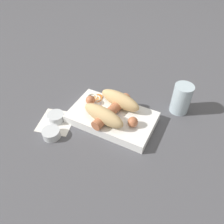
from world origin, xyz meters
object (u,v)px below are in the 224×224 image
Objects in this scene: bread_roll at (112,107)px; condiment_cup_far at (51,134)px; condiment_cup_near at (56,118)px; food_tray at (112,118)px; drink_glass at (181,99)px; sausage at (111,110)px.

condiment_cup_far is at bearing -132.33° from bread_roll.
food_tray is at bearing 26.10° from condiment_cup_near.
bread_roll is at bearing 27.10° from condiment_cup_near.
drink_glass reaches higher than condiment_cup_near.
condiment_cup_near is at bearing -152.90° from bread_roll.
food_tray is 2.64× the size of drink_glass.
sausage is 1.89× the size of drink_glass.
food_tray is 5.05× the size of condiment_cup_far.
condiment_cup_near is 0.07m from condiment_cup_far.
condiment_cup_near is 0.41m from drink_glass.
bread_roll is (-0.00, 0.00, 0.04)m from food_tray.
bread_roll is at bearing -141.00° from drink_glass.
drink_glass is at bearing 39.77° from food_tray.
food_tray is 0.03m from sausage.
condiment_cup_near is at bearing -153.59° from sausage.
condiment_cup_near is at bearing 116.10° from condiment_cup_far.
sausage is 3.63× the size of condiment_cup_far.
sausage is at bearing -165.63° from food_tray.
condiment_cup_near is (-0.16, -0.08, -0.00)m from food_tray.
condiment_cup_far is (-0.13, -0.14, -0.03)m from sausage.
condiment_cup_near is 0.52× the size of drink_glass.
drink_glass is at bearing 39.00° from bread_roll.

